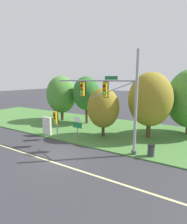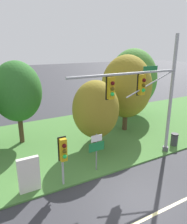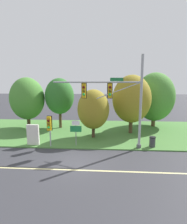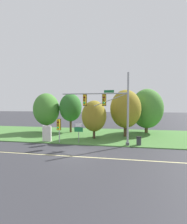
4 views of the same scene
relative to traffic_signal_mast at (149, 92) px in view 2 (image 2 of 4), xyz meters
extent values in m
plane|color=#333338|center=(-3.20, -2.97, -4.59)|extent=(160.00, 160.00, 0.00)
cube|color=beige|center=(-3.20, -4.17, -4.58)|extent=(36.00, 0.16, 0.01)
cube|color=#477A38|center=(-3.20, 5.28, -4.54)|extent=(48.00, 11.50, 0.10)
cylinder|color=#9EA0A5|center=(1.98, 0.00, -0.49)|extent=(0.22, 0.22, 7.99)
cylinder|color=#4C4C51|center=(1.98, 0.00, -4.34)|extent=(0.40, 0.40, 0.30)
cylinder|color=#9EA0A5|center=(-1.76, 0.00, 1.25)|extent=(7.48, 0.14, 0.14)
cylinder|color=#9EA0A5|center=(0.11, 0.00, 0.55)|extent=(3.77, 0.08, 1.47)
cube|color=gold|center=(-0.64, 0.00, 0.52)|extent=(0.34, 0.28, 1.22)
cube|color=black|center=(-0.64, 0.16, 0.52)|extent=(0.46, 0.04, 1.34)
sphere|color=#4C0C0C|center=(-0.64, -0.17, 0.82)|extent=(0.22, 0.22, 0.22)
sphere|color=#51420C|center=(-0.64, -0.17, 0.52)|extent=(0.22, 0.22, 0.22)
sphere|color=green|center=(-0.64, -0.17, 0.22)|extent=(0.22, 0.22, 0.22)
cube|color=gold|center=(-2.87, 0.00, 0.52)|extent=(0.34, 0.28, 1.22)
cube|color=black|center=(-2.87, 0.16, 0.52)|extent=(0.46, 0.04, 1.34)
sphere|color=#4C0C0C|center=(-2.87, -0.17, 0.82)|extent=(0.22, 0.22, 0.22)
sphere|color=#51420C|center=(-2.87, -0.17, 0.52)|extent=(0.22, 0.22, 0.22)
sphere|color=green|center=(-2.87, -0.17, 0.22)|extent=(0.22, 0.22, 0.22)
cube|color=#196B33|center=(-0.09, -0.05, 1.47)|extent=(1.10, 0.04, 0.28)
cylinder|color=#9EA0A5|center=(-5.93, -0.13, -3.13)|extent=(0.12, 0.12, 2.71)
cube|color=gold|center=(-5.93, -0.33, -2.33)|extent=(0.34, 0.28, 1.22)
cube|color=black|center=(-5.93, -0.17, -2.33)|extent=(0.46, 0.04, 1.34)
sphere|color=#4C0C0C|center=(-5.93, -0.50, -2.03)|extent=(0.22, 0.22, 0.22)
sphere|color=#51420C|center=(-5.93, -0.50, -2.33)|extent=(0.22, 0.22, 0.22)
sphere|color=green|center=(-5.93, -0.50, -2.63)|extent=(0.22, 0.22, 0.22)
cylinder|color=slate|center=(-3.65, 0.22, -3.31)|extent=(0.08, 0.08, 2.35)
cube|color=white|center=(-3.65, 0.19, -2.38)|extent=(0.71, 0.03, 0.40)
cube|color=#197238|center=(-3.65, 0.19, -2.92)|extent=(1.03, 0.03, 0.56)
cylinder|color=#4C3823|center=(-6.73, 6.55, -2.96)|extent=(0.36, 0.36, 3.04)
ellipsoid|color=#2D6B28|center=(-6.73, 6.55, -0.46)|extent=(3.59, 3.59, 4.48)
cylinder|color=#423021|center=(-2.24, 2.79, -3.44)|extent=(0.33, 0.33, 2.08)
ellipsoid|color=olive|center=(-2.24, 2.79, -1.50)|extent=(3.28, 3.28, 4.11)
cylinder|color=#4C3823|center=(1.92, 4.78, -3.13)|extent=(0.43, 0.43, 2.72)
ellipsoid|color=olive|center=(1.92, 4.78, -0.59)|extent=(4.28, 4.28, 5.35)
cylinder|color=brown|center=(5.38, 8.19, -3.24)|extent=(0.50, 0.50, 2.49)
ellipsoid|color=#478433|center=(5.38, 8.19, -0.62)|extent=(5.01, 5.01, 6.26)
cube|color=silver|center=(-7.66, 0.18, -3.54)|extent=(1.10, 0.24, 1.90)
cube|color=#4C4C51|center=(-8.06, 0.18, -4.44)|extent=(0.10, 0.20, 0.10)
cube|color=#4C4C51|center=(-7.26, 0.18, -4.44)|extent=(0.10, 0.20, 0.10)
cylinder|color=#38383D|center=(3.23, 0.33, -4.06)|extent=(0.52, 0.52, 0.85)
cylinder|color=black|center=(3.23, 0.33, -3.60)|extent=(0.56, 0.56, 0.08)
camera|label=1|loc=(5.91, -12.83, 1.34)|focal=28.00mm
camera|label=2|loc=(-9.51, -9.91, 2.80)|focal=35.00mm
camera|label=3|loc=(-1.05, -14.96, 1.19)|focal=28.00mm
camera|label=4|loc=(1.00, -16.74, 0.00)|focal=24.00mm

